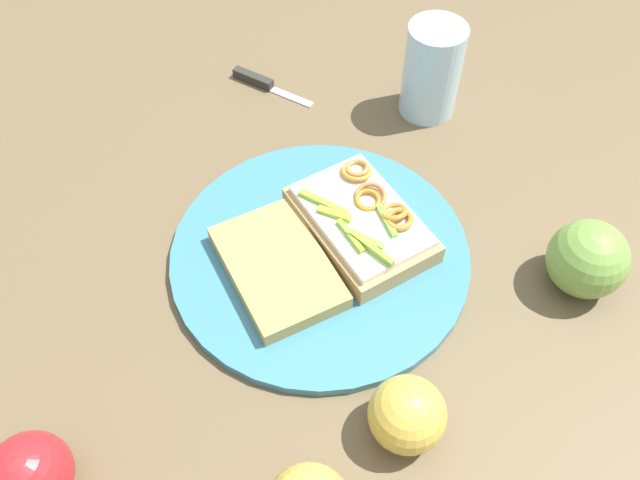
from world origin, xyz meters
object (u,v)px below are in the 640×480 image
Objects in this scene: bread_slice_side at (278,267)px; knife at (262,83)px; apple_0 at (407,415)px; apple_1 at (31,474)px; sandwich at (361,221)px; apple_3 at (588,259)px; drinking_glass at (432,70)px; plate at (320,255)px.

knife is (-0.24, -0.20, -0.02)m from bread_slice_side.
apple_0 and apple_1 have the same top height.
apple_3 is at bearing 44.15° from sandwich.
sandwich is 0.23m from apple_3.
bread_slice_side is at bearing -89.78° from sandwich.
plate is at bearing 4.06° from drinking_glass.
apple_0 is 0.99× the size of apple_1.
sandwich is 0.22m from apple_0.
apple_0 reaches higher than bread_slice_side.
apple_3 is (-0.24, 0.07, 0.01)m from apple_0.
bread_slice_side is at bearing 172.03° from apple_1.
knife is at bearing -98.13° from apple_3.
drinking_glass is at bearing -175.94° from plate.
apple_0 is 0.31m from apple_1.
bread_slice_side is 1.82× the size of apple_3.
apple_0 is at bearing -41.38° from knife.
drinking_glass is (-0.32, 0.00, 0.04)m from bread_slice_side.
apple_1 is at bearing -3.95° from drinking_glass.
bread_slice_side is at bearing -0.33° from drinking_glass.
drinking_glass reaches higher than apple_0.
plate is 0.06m from sandwich.
apple_0 is at bearing 8.61° from bread_slice_side.
drinking_glass is 1.00× the size of knife.
bread_slice_side is 0.31m from apple_3.
sandwich is 0.10m from bread_slice_side.
plate is 3.95× the size of apple_3.
apple_0 is at bearing -16.27° from apple_3.
apple_1 reaches higher than sandwich.
bread_slice_side is 1.22× the size of knife.
plate is at bearing -43.94° from knife.
sandwich is 0.23m from drinking_glass.
plate is 2.17× the size of bread_slice_side.
apple_3 is at bearing -11.35° from knife.
apple_0 is at bearing -23.32° from sandwich.
apple_0 is (0.12, 0.17, 0.03)m from plate.
plate is 0.27m from apple_3.
sandwich is 1.55× the size of knife.
plate is at bearing -62.48° from apple_3.
plate is at bearing -89.57° from sandwich.
bread_slice_side is 0.32m from drinking_glass.
bread_slice_side reaches higher than knife.
knife is (-0.30, -0.39, -0.03)m from apple_0.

